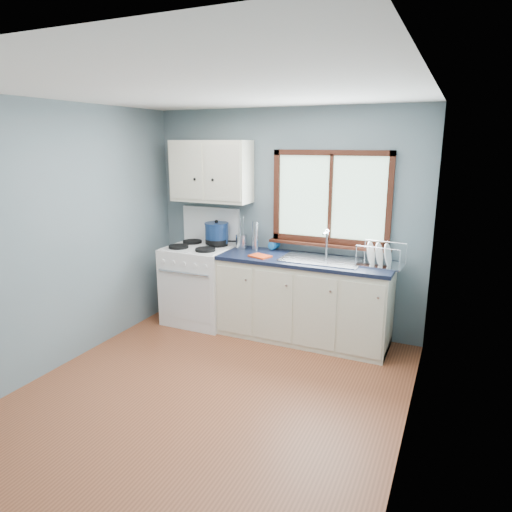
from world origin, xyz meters
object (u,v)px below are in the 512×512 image
at_px(stockpot, 217,233).
at_px(base_cabinets, 304,303).
at_px(dish_rack, 380,259).
at_px(gas_range, 200,282).
at_px(sink, 321,266).
at_px(skillet, 217,241).
at_px(utensil_crock, 241,241).
at_px(thermos, 255,236).

bearing_deg(stockpot, base_cabinets, -6.13).
bearing_deg(stockpot, dish_rack, -2.19).
bearing_deg(gas_range, stockpot, 40.77).
bearing_deg(dish_rack, sink, -170.88).
xyz_separation_m(sink, skillet, (-1.31, 0.11, 0.13)).
xyz_separation_m(skillet, dish_rack, (1.91, -0.06, -0.01)).
bearing_deg(sink, utensil_crock, 172.06).
distance_m(stockpot, dish_rack, 1.92).
bearing_deg(gas_range, dish_rack, 1.86).
relative_size(skillet, stockpot, 1.30).
bearing_deg(stockpot, skillet, -67.90).
relative_size(stockpot, utensil_crock, 0.77).
height_order(base_cabinets, dish_rack, dish_rack).
distance_m(thermos, dish_rack, 1.44).
relative_size(skillet, utensil_crock, 1.00).
xyz_separation_m(sink, thermos, (-0.83, 0.14, 0.23)).
bearing_deg(utensil_crock, thermos, 1.10).
bearing_deg(thermos, utensil_crock, -178.90).
distance_m(base_cabinets, skillet, 1.28).
bearing_deg(gas_range, sink, 0.71).
relative_size(base_cabinets, skillet, 4.36).
bearing_deg(base_cabinets, utensil_crock, 170.38).
xyz_separation_m(skillet, stockpot, (-0.01, 0.02, 0.10)).
distance_m(base_cabinets, dish_rack, 0.97).
height_order(skillet, dish_rack, dish_rack).
distance_m(skillet, thermos, 0.50).
xyz_separation_m(base_cabinets, sink, (0.18, -0.00, 0.45)).
relative_size(sink, thermos, 2.54).
bearing_deg(dish_rack, utensil_crock, -178.83).
bearing_deg(skillet, sink, -27.44).
xyz_separation_m(stockpot, utensil_crock, (0.32, 0.02, -0.08)).
bearing_deg(gas_range, skillet, 36.50).
relative_size(sink, stockpot, 2.57).
bearing_deg(sink, thermos, 170.21).
relative_size(base_cabinets, sink, 2.20).
bearing_deg(sink, base_cabinets, 179.87).
relative_size(gas_range, sink, 1.62).
height_order(utensil_crock, dish_rack, utensil_crock).
bearing_deg(thermos, stockpot, -177.65).
distance_m(gas_range, stockpot, 0.63).
distance_m(base_cabinets, stockpot, 1.33).
distance_m(stockpot, utensil_crock, 0.33).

